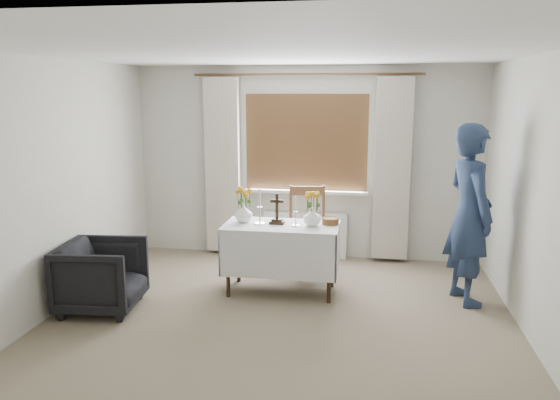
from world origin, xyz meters
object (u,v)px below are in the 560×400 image
Objects in this scene: wooden_chair at (308,230)px; person at (469,215)px; armchair at (102,276)px; wooden_cross at (277,209)px; flower_vase_right at (312,217)px; flower_vase_left at (244,213)px; altar_table at (281,258)px.

wooden_chair is 1.93m from person.
wooden_cross is at bearing -69.47° from armchair.
flower_vase_right is (2.04, 0.78, 0.51)m from armchair.
armchair is 3.85× the size of flower_vase_left.
wooden_cross is (-0.26, -0.74, 0.41)m from wooden_chair.
person is (3.65, 0.82, 0.58)m from armchair.
flower_vase_right is (0.76, -0.05, -0.00)m from flower_vase_left.
armchair is 1.61m from flower_vase_left.
wooden_cross is at bearing 148.63° from altar_table.
flower_vase_right is (0.13, -0.77, 0.35)m from wooden_chair.
armchair is at bearing -159.18° from flower_vase_right.
flower_vase_right is at bearing -2.73° from wooden_cross.
wooden_chair reaches higher than armchair.
wooden_cross is at bearing -119.24° from wooden_chair.
altar_table is 6.17× the size of flower_vase_left.
person is 2.00m from wooden_cross.
person reaches higher than altar_table.
flower_vase_left is at bearing -62.63° from armchair.
person is 5.60× the size of wooden_cross.
armchair is at bearing -147.21° from flower_vase_left.
altar_table is 0.55m from wooden_cross.
flower_vase_left is 1.01× the size of flower_vase_right.
wooden_cross reaches higher than flower_vase_left.
flower_vase_right is (0.38, -0.03, -0.07)m from wooden_cross.
wooden_cross is (-2.00, -0.02, -0.01)m from person.
altar_table is 1.87m from armchair.
wooden_chair is 3.08× the size of wooden_cross.
armchair is 2.32× the size of wooden_cross.
armchair is at bearing -155.64° from altar_table.
altar_table is at bearing -179.63° from flower_vase_right.
wooden_chair is at bearing 49.60° from person.
wooden_chair is at bearing 72.37° from wooden_cross.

